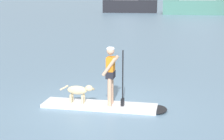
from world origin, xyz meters
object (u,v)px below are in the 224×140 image
(moored_boat_port, at_px, (129,2))
(moored_boat_far_port, at_px, (201,4))
(dog, at_px, (79,91))
(paddleboard, at_px, (107,106))
(person_paddler, at_px, (111,72))

(moored_boat_port, xyz_separation_m, moored_boat_far_port, (12.11, -1.29, -0.08))
(moored_boat_port, height_order, moored_boat_far_port, moored_boat_far_port)
(moored_boat_far_port, bearing_deg, dog, -87.03)
(dog, distance_m, moored_boat_far_port, 46.85)
(paddleboard, bearing_deg, dog, -170.18)
(paddleboard, distance_m, person_paddler, 1.03)
(paddleboard, distance_m, moored_boat_port, 50.35)
(person_paddler, height_order, dog, person_paddler)
(person_paddler, bearing_deg, moored_boat_far_port, 94.14)
(person_paddler, relative_size, moored_boat_far_port, 0.14)
(paddleboard, xyz_separation_m, moored_boat_far_port, (-3.26, 46.63, 1.56))
(moored_boat_port, distance_m, moored_boat_far_port, 12.17)
(moored_boat_port, relative_size, moored_boat_far_port, 0.76)
(paddleboard, xyz_separation_m, moored_boat_port, (-15.37, 47.92, 1.64))
(dog, height_order, moored_boat_port, moored_boat_port)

